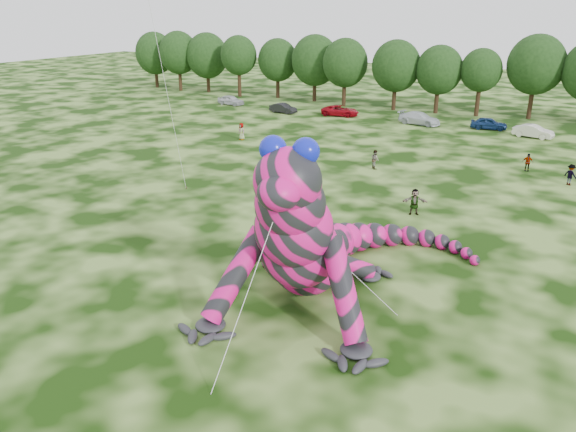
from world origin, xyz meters
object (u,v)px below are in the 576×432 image
Objects in this scene: flying_kite at (149,2)px; spectator_1 at (375,159)px; inflatable_gecko at (314,205)px; tree_7 at (396,75)px; car_5 at (533,131)px; tree_8 at (438,79)px; tree_10 at (534,77)px; tree_1 at (179,61)px; car_0 at (231,100)px; tree_5 at (315,68)px; tree_3 at (239,66)px; spectator_2 at (571,175)px; car_2 at (340,111)px; tree_2 at (207,63)px; spectator_0 at (312,169)px; tree_9 at (480,83)px; car_3 at (419,118)px; spectator_3 at (528,162)px; tree_6 at (345,72)px; car_4 at (489,123)px; spectator_4 at (242,131)px; spectator_5 at (415,202)px; tree_0 at (155,60)px; tree_4 at (278,68)px; car_1 at (283,108)px.

flying_kite is 9.40× the size of spectator_1.
tree_7 reaches higher than inflatable_gecko.
tree_8 is at bearing 64.36° from car_5.
tree_10 is (19.26, 48.73, -8.65)m from flying_kite.
tree_1 is 18.53m from car_0.
flying_kite is 1.78× the size of tree_8.
tree_3 is at bearing -173.80° from tree_5.
car_0 is at bearing 9.09° from spectator_2.
spectator_1 is (12.79, -22.20, 0.16)m from car_2.
flying_kite reaches higher than tree_7.
inflatable_gecko is 27.96m from spectator_2.
spectator_0 is at bearing -45.23° from tree_2.
tree_2 is 1.11× the size of tree_9.
car_3 is (6.05, -8.52, -3.99)m from tree_7.
spectator_3 is at bearing -106.60° from spectator_1.
tree_6 reaches higher than car_4.
spectator_4 is at bearing 7.06° from spectator_0.
tree_1 is at bearing 118.78° from spectator_5.
flying_kite reaches higher than tree_2.
spectator_3 reaches higher than car_2.
tree_8 is at bearing 86.60° from inflatable_gecko.
inflatable_gecko is 1.80× the size of tree_1.
tree_1 is at bearing 175.55° from tree_3.
spectator_2 is at bearing -121.14° from spectator_1.
spectator_2 is at bearing -23.51° from tree_0.
car_0 is (-2.80, -9.18, -3.82)m from tree_4.
tree_3 reaches higher than spectator_1.
tree_9 reaches higher than car_2.
tree_2 is 5.10× the size of spectator_0.
car_2 is (-4.76, -7.80, -4.06)m from tree_7.
spectator_0 is at bearing 153.49° from car_4.
tree_5 is at bearing 172.87° from tree_7.
spectator_0 is (42.84, -37.09, -3.96)m from tree_1.
tree_5 is at bearing -179.73° from tree_10.
spectator_3 is (14.09, -15.93, 0.04)m from car_3.
car_5 is 17.95m from spectator_2.
spectator_0 is at bearing -17.34° from spectator_4.
car_2 reaches higher than car_1.
tree_0 is 1.94× the size of car_2.
car_3 is at bearing -99.96° from car_2.
tree_9 is 13.62m from car_5.
car_2 is (28.17, -9.76, -4.14)m from tree_2.
tree_0 is 1.06× the size of tree_8.
tree_10 is 24.64m from car_2.
flying_kite is at bearing -111.57° from tree_10.
car_3 is at bearing -31.85° from tree_6.
spectator_0 is (-6.58, -36.38, -3.39)m from tree_9.
tree_9 is at bearing -47.05° from spectator_1.
spectator_4 is (13.64, -18.51, 0.20)m from car_0.
tree_3 is 1.82× the size of car_3.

